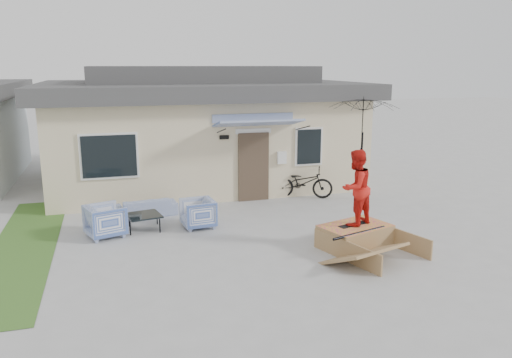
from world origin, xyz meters
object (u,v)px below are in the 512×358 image
object	(u,v)px
coffee_table	(144,222)
bicycle	(303,179)
armchair_right	(198,212)
skateboard	(354,224)
armchair_left	(105,219)
loveseat	(146,204)
skate_ramp	(355,236)
skater	(356,186)
patio_umbrella	(362,144)

from	to	relation	value
coffee_table	bicycle	distance (m)	5.36
armchair_right	skateboard	xyz separation A→B (m)	(3.20, -2.37, 0.12)
armchair_left	bicycle	distance (m)	6.32
loveseat	coffee_table	bearing A→B (deg)	77.41
skate_ramp	skater	size ratio (longest dim) A/B	1.18
loveseat	skater	size ratio (longest dim) A/B	0.98
skate_ramp	skater	bearing A→B (deg)	90.00
bicycle	skate_ramp	bearing A→B (deg)	-162.31
bicycle	patio_umbrella	bearing A→B (deg)	-90.13
coffee_table	bicycle	bearing A→B (deg)	19.92
bicycle	skateboard	distance (m)	4.43
coffee_table	patio_umbrella	xyz separation A→B (m)	(6.65, 1.11, 1.55)
coffee_table	loveseat	bearing A→B (deg)	83.76
skate_ramp	skateboard	bearing A→B (deg)	90.00
armchair_left	skate_ramp	xyz separation A→B (m)	(5.49, -2.35, -0.18)
bicycle	patio_umbrella	size ratio (longest dim) A/B	0.82
skater	bicycle	bearing A→B (deg)	-122.73
patio_umbrella	coffee_table	bearing A→B (deg)	-170.55
loveseat	bicycle	xyz separation A→B (m)	(4.90, 0.60, 0.26)
skater	patio_umbrella	bearing A→B (deg)	-146.14
bicycle	skater	size ratio (longest dim) A/B	1.08
patio_umbrella	skate_ramp	xyz separation A→B (m)	(-2.09, -3.74, -1.49)
armchair_right	skateboard	size ratio (longest dim) A/B	1.01
patio_umbrella	skater	world-z (taller)	skater
loveseat	bicycle	bearing A→B (deg)	-179.32
armchair_right	skater	world-z (taller)	skater
skateboard	armchair_right	bearing A→B (deg)	126.54
coffee_table	skate_ramp	xyz separation A→B (m)	(4.56, -2.63, 0.06)
patio_umbrella	loveseat	bearing A→B (deg)	179.01
bicycle	skateboard	xyz separation A→B (m)	(-0.49, -4.41, -0.06)
skate_ramp	skateboard	xyz separation A→B (m)	(-0.02, 0.05, 0.28)
armchair_left	skateboard	size ratio (longest dim) A/B	1.08
armchair_left	coffee_table	size ratio (longest dim) A/B	1.09
loveseat	armchair_left	bearing A→B (deg)	48.26
armchair_left	coffee_table	bearing A→B (deg)	-91.87
loveseat	coffee_table	xyz separation A→B (m)	(-0.13, -1.22, -0.13)
armchair_left	skate_ramp	size ratio (longest dim) A/B	0.43
armchair_left	patio_umbrella	bearing A→B (deg)	-98.08
skate_ramp	skateboard	size ratio (longest dim) A/B	2.50
patio_umbrella	skater	xyz separation A→B (m)	(-2.11, -3.69, -0.32)
armchair_right	skater	distance (m)	4.11
bicycle	skateboard	bearing A→B (deg)	-162.57
armchair_left	patio_umbrella	world-z (taller)	patio_umbrella
armchair_left	skater	bearing A→B (deg)	-131.28
coffee_table	patio_umbrella	bearing A→B (deg)	9.45
skateboard	loveseat	bearing A→B (deg)	122.35
patio_umbrella	skate_ramp	bearing A→B (deg)	-119.23
loveseat	skate_ramp	size ratio (longest dim) A/B	0.83
bicycle	skate_ramp	distance (m)	4.49
coffee_table	skateboard	distance (m)	5.24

